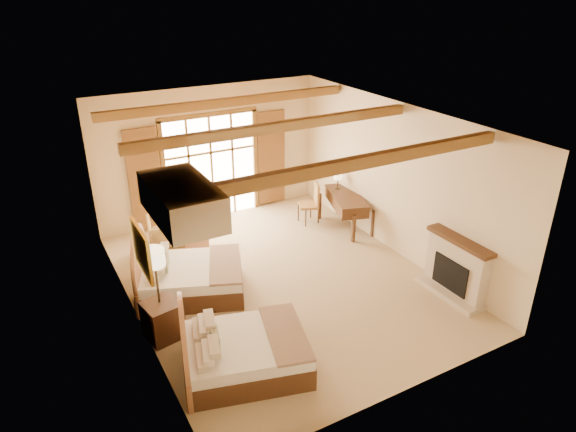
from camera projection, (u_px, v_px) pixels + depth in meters
floor at (280, 280)px, 10.09m from camera, size 7.00×7.00×0.00m
wall_back at (210, 154)px, 12.19m from camera, size 5.50×0.00×5.50m
wall_left at (128, 239)px, 8.21m from camera, size 0.00×7.00×7.00m
wall_right at (396, 180)px, 10.63m from camera, size 0.00×7.00×7.00m
ceiling at (279, 120)px, 8.74m from camera, size 7.00×7.00×0.00m
ceiling_beams at (279, 127)px, 8.79m from camera, size 5.39×4.60×0.18m
french_doors at (212, 168)px, 12.29m from camera, size 3.95×0.08×2.60m
fireplace at (455, 270)px, 9.44m from camera, size 0.46×1.40×1.16m
painting at (142, 250)px, 7.57m from camera, size 0.06×0.95×0.75m
canopy_valance at (182, 201)px, 6.21m from camera, size 0.70×1.40×0.45m
bed_near at (237, 353)px, 7.59m from camera, size 2.18×1.82×1.21m
bed_far at (184, 277)px, 9.47m from camera, size 2.39×2.02×1.25m
nightstand at (163, 320)px, 8.37m from camera, size 0.64×0.64×0.65m
floor_lamp at (155, 263)px, 7.98m from camera, size 0.34×0.34×1.61m
armchair at (169, 235)px, 11.00m from camera, size 1.00×1.02×0.79m
ottoman at (193, 243)px, 11.07m from camera, size 0.55×0.55×0.39m
desk at (346, 210)px, 12.05m from camera, size 1.10×1.65×0.82m
desk_chair at (309, 210)px, 12.37m from camera, size 0.58×0.57×1.01m
desk_lamp at (338, 176)px, 12.13m from camera, size 0.21×0.21×0.41m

